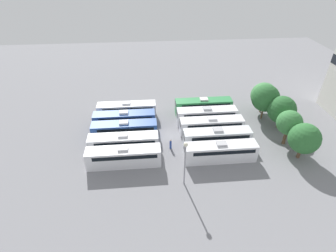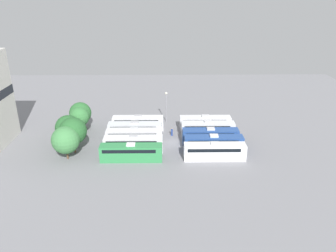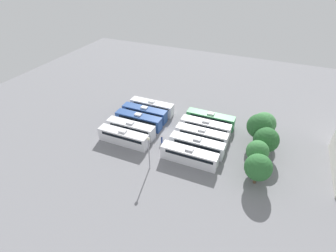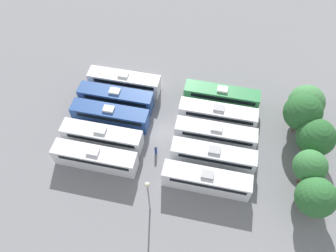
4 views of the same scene
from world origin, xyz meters
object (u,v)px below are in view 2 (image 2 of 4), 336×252
Objects in this scene: bus_7 at (134,136)px; tree_4 at (80,113)px; tree_2 at (68,128)px; bus_2 at (210,136)px; bus_0 at (215,151)px; worker_person at (172,132)px; bus_5 at (131,152)px; bus_3 at (208,128)px; light_pole at (166,102)px; bus_6 at (133,143)px; tree_0 at (66,140)px; tree_3 at (79,117)px; bus_4 at (205,122)px; bus_9 at (138,123)px; bus_8 at (135,129)px; bus_1 at (213,143)px; tree_1 at (73,131)px.

tree_4 is (8.04, 12.80, 2.14)m from bus_7.
tree_4 is (8.81, -0.39, -0.07)m from tree_2.
bus_2 is at bearing -90.32° from bus_7.
bus_0 is 6.44× the size of worker_person.
bus_5 is at bearing 90.74° from bus_0.
light_pole is (8.42, 9.01, 3.43)m from bus_3.
tree_2 is at bearing 77.97° from bus_6.
tree_0 is 10.91m from tree_3.
bus_5 is at bearing 160.88° from light_pole.
bus_4 is (14.42, 0.09, 0.00)m from bus_0.
bus_0 is 30.14m from tree_3.
bus_5 is 7.35m from bus_7.
bus_9 is (7.44, -0.25, 0.00)m from bus_7.
bus_4 and bus_8 have the same top height.
bus_6 is at bearing 157.13° from light_pole.
bus_0 and bus_3 have the same top height.
bus_6 is 1.78× the size of tree_0.
tree_2 is at bearing 91.35° from bus_2.
light_pole reaches higher than bus_8.
bus_5 is at bearing 133.16° from bus_4.
tree_2 is at bearing 63.54° from bus_5.
tree_3 is at bearing 46.27° from bus_5.
tree_3 is (10.91, -0.02, 0.42)m from tree_0.
bus_8 is 1.78× the size of tree_2.
bus_2 is 6.44× the size of worker_person.
light_pole is (19.52, -6.77, 3.43)m from bus_5.
tree_2 reaches higher than bus_7.
bus_8 is at bearing 2.13° from bus_6.
light_pole is (4.89, 8.83, 3.43)m from bus_4.
bus_4 is 8.44m from worker_person.
tree_2 reaches higher than worker_person.
bus_1 is at bearing -105.54° from tree_3.
light_pole is at bearing 36.43° from bus_2.
bus_4 is at bearing -83.72° from tree_3.
bus_9 is at bearing -5.94° from bus_8.
bus_5 is at bearing 144.69° from worker_person.
bus_4 is at bearing 0.37° from bus_0.
light_pole is at bearing -54.09° from bus_9.
tree_3 is (11.37, 27.79, 2.65)m from bus_0.
bus_1 is 29.29m from tree_3.
bus_0 is 1.00× the size of bus_7.
bus_8 is at bearing -55.11° from tree_1.
tree_2 is 1.03× the size of tree_4.
tree_2 reaches higher than bus_6.
bus_5 is at bearing 179.10° from bus_9.
bus_7 is at bearing -69.87° from tree_1.
bus_2 and bus_3 have the same top height.
bus_9 is (11.05, -0.13, 0.00)m from bus_6.
bus_3 is 29.00m from tree_4.
bus_8 is 13.57m from tree_4.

